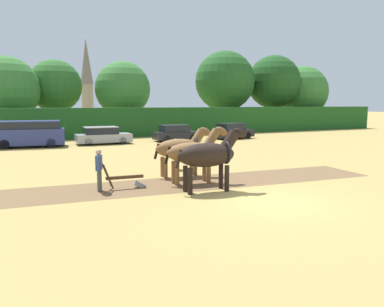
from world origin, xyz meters
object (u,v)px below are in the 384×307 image
at_px(tree_center_left, 55,86).
at_px(parked_car_left, 103,136).
at_px(draft_horse_trail_left, 181,148).
at_px(tree_left, 6,89).
at_px(tree_center, 123,89).
at_px(tree_center_right, 225,81).
at_px(tree_right, 274,82).
at_px(draft_horse_lead_right, 194,152).
at_px(tree_far_right, 302,92).
at_px(church_spire, 87,78).
at_px(parked_car_center_left, 176,133).
at_px(draft_horse_lead_left, 209,155).
at_px(farmer_beside_team, 176,152).
at_px(parked_car_center, 232,131).
at_px(farmer_at_plow, 99,167).
at_px(parked_van, 29,134).
at_px(plow, 128,180).

xyz_separation_m(tree_center_left, parked_car_left, (2.41, -12.43, -4.46)).
xyz_separation_m(tree_center_left, draft_horse_trail_left, (2.87, -27.63, -3.85)).
xyz_separation_m(tree_left, tree_center, (11.56, -0.23, 0.19)).
bearing_deg(tree_center_right, tree_center_left, 174.72).
bearing_deg(tree_right, parked_car_left, -157.59).
relative_size(tree_center_left, draft_horse_lead_right, 2.77).
bearing_deg(tree_far_right, church_spire, 128.37).
distance_m(tree_center, draft_horse_trail_left, 26.05).
bearing_deg(parked_car_center_left, parked_car_left, 177.40).
height_order(tree_center, draft_horse_lead_left, tree_center).
xyz_separation_m(farmer_beside_team, parked_car_center, (11.11, 13.02, -0.18)).
height_order(church_spire, parked_car_center, church_spire).
xyz_separation_m(draft_horse_trail_left, farmer_beside_team, (0.48, 1.80, -0.40)).
height_order(church_spire, farmer_at_plow, church_spire).
bearing_deg(parked_car_left, tree_center_right, 31.91).
distance_m(tree_right, church_spire, 36.22).
relative_size(draft_horse_lead_right, parked_car_center, 0.69).
xyz_separation_m(tree_center_right, parked_car_center, (-5.41, -10.98, -5.35)).
bearing_deg(draft_horse_lead_right, church_spire, 88.59).
distance_m(church_spire, draft_horse_lead_right, 58.36).
distance_m(tree_center_left, parked_car_center, 19.82).
distance_m(tree_center_right, parked_car_left, 21.11).
bearing_deg(parked_car_left, tree_far_right, 20.20).
xyz_separation_m(tree_far_right, parked_car_center, (-17.68, -10.94, -4.18)).
height_order(farmer_at_plow, farmer_beside_team, farmer_at_plow).
height_order(tree_center_left, tree_far_right, tree_far_right).
relative_size(tree_left, parked_van, 1.49).
relative_size(church_spire, parked_car_center, 3.61).
bearing_deg(farmer_at_plow, draft_horse_lead_right, 16.45).
height_order(tree_left, parked_car_center, tree_left).
bearing_deg(draft_horse_lead_right, tree_center_right, 61.84).
bearing_deg(tree_center_left, tree_left, -158.20).
xyz_separation_m(draft_horse_trail_left, parked_car_left, (-0.46, 15.21, -0.60)).
xyz_separation_m(tree_center_right, plow, (-19.85, -27.19, -5.73)).
distance_m(tree_right, plow, 38.41).
relative_size(farmer_at_plow, parked_van, 0.30).
bearing_deg(tree_far_right, plow, -139.79).
bearing_deg(farmer_beside_team, tree_center, 140.23).
height_order(farmer_at_plow, parked_car_left, farmer_at_plow).
bearing_deg(tree_far_right, tree_center_left, 176.66).
distance_m(tree_far_right, draft_horse_lead_right, 40.27).
bearing_deg(farmer_at_plow, plow, 19.81).
bearing_deg(draft_horse_lead_right, tree_left, 109.21).
bearing_deg(tree_right, plow, -135.25).
bearing_deg(parked_car_center, tree_center_left, 128.90).
distance_m(tree_center_right, draft_horse_lead_right, 32.61).
xyz_separation_m(tree_center, farmer_at_plow, (-7.92, -26.91, -3.94)).
bearing_deg(parked_car_center, farmer_at_plow, -143.33).
relative_size(draft_horse_lead_left, parked_car_center_left, 0.75).
bearing_deg(farmer_at_plow, church_spire, 99.87).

